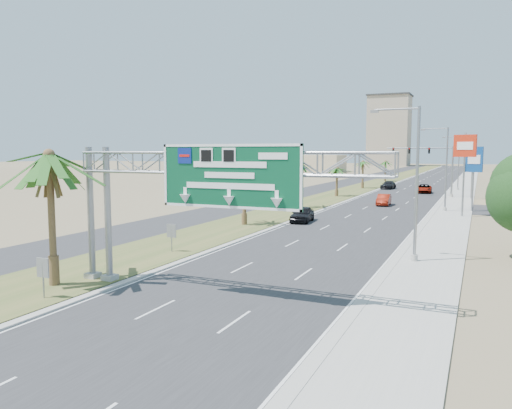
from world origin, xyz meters
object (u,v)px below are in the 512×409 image
object	(u,v)px
car_far	(388,185)
pole_sign_red_near	(465,151)
palm_near	(49,156)
pole_sign_red_far	(473,159)
car_right_lane	(424,189)
car_mid_lane	(384,200)
signal_mast	(439,166)
pole_sign_blue	(474,162)
car_left_lane	(302,214)
sign_gantry	(205,174)

from	to	relation	value
car_far	pole_sign_red_near	bearing A→B (deg)	-64.02
palm_near	pole_sign_red_far	bearing A→B (deg)	73.01
palm_near	car_right_lane	bearing A→B (deg)	80.72
car_mid_lane	car_right_lane	distance (m)	23.29
signal_mast	car_far	size ratio (longest dim) A/B	2.01
signal_mast	pole_sign_red_near	size ratio (longest dim) A/B	1.12
car_right_lane	pole_sign_red_near	xyz separation A→B (m)	(7.12, -31.58, 6.48)
pole_sign_blue	pole_sign_red_far	size ratio (longest dim) A/B	1.03
car_left_lane	car_mid_lane	size ratio (longest dim) A/B	1.03
car_far	pole_sign_red_far	distance (m)	21.86
car_mid_lane	pole_sign_blue	bearing A→B (deg)	-17.57
pole_sign_red_near	pole_sign_blue	xyz separation A→B (m)	(0.89, 5.76, -1.33)
palm_near	car_left_lane	bearing A→B (deg)	82.07
car_far	car_mid_lane	bearing A→B (deg)	-76.10
car_far	pole_sign_blue	world-z (taller)	pole_sign_blue
signal_mast	car_right_lane	size ratio (longest dim) A/B	1.91
palm_near	car_mid_lane	world-z (taller)	palm_near
pole_sign_blue	pole_sign_red_far	world-z (taller)	pole_sign_blue
pole_sign_red_far	car_left_lane	bearing A→B (deg)	-113.96
car_mid_lane	pole_sign_blue	xyz separation A→B (m)	(10.83, -2.70, 5.16)
signal_mast	car_far	distance (m)	17.83
palm_near	signal_mast	distance (m)	65.60
signal_mast	car_left_lane	distance (m)	36.99
car_right_lane	pole_sign_blue	world-z (taller)	pole_sign_blue
palm_near	pole_sign_blue	world-z (taller)	palm_near
signal_mast	pole_sign_blue	distance (m)	19.38
car_right_lane	palm_near	bearing A→B (deg)	-103.00
pole_sign_red_near	signal_mast	bearing A→B (deg)	100.17
car_right_lane	car_far	bearing A→B (deg)	132.11
car_mid_lane	pole_sign_red_far	distance (m)	19.02
palm_near	signal_mast	bearing A→B (deg)	77.34
signal_mast	pole_sign_red_far	distance (m)	5.12
signal_mast	car_right_lane	distance (m)	8.73
sign_gantry	signal_mast	xyz separation A→B (m)	(6.23, 62.05, -1.21)
sign_gantry	pole_sign_red_far	size ratio (longest dim) A/B	2.18
car_left_lane	car_far	xyz separation A→B (m)	(0.41, 49.48, -0.05)
car_right_lane	pole_sign_red_near	distance (m)	33.01
car_far	pole_sign_red_far	world-z (taller)	pole_sign_red_far
car_right_lane	signal_mast	bearing A→B (deg)	-72.82
palm_near	sign_gantry	bearing A→B (deg)	13.32
palm_near	car_far	bearing A→B (deg)	86.77
car_mid_lane	pole_sign_red_far	xyz separation A→B (m)	(10.46, 14.98, 5.30)
car_mid_lane	pole_sign_red_near	distance (m)	14.58
car_left_lane	car_far	bearing A→B (deg)	83.33
car_left_lane	pole_sign_blue	xyz separation A→B (m)	(15.64, 16.65, 5.11)
palm_near	car_right_lane	world-z (taller)	palm_near
signal_mast	car_mid_lane	size ratio (longest dim) A/B	2.27
car_mid_lane	car_far	xyz separation A→B (m)	(-4.40, 30.13, -0.00)
pole_sign_red_near	pole_sign_blue	size ratio (longest dim) A/B	1.16
sign_gantry	signal_mast	world-z (taller)	signal_mast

